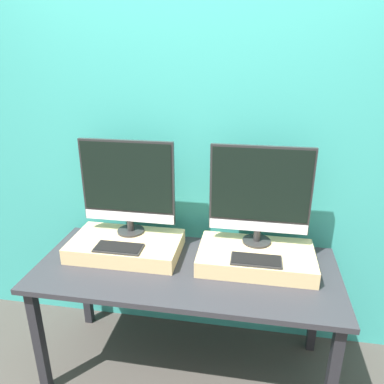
% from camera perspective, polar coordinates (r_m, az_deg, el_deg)
% --- Properties ---
extents(wall_back, '(8.00, 0.04, 2.60)m').
position_cam_1_polar(wall_back, '(2.24, 1.02, 7.30)').
color(wall_back, teal).
rests_on(wall_back, ground_plane).
extents(workbench, '(1.65, 0.70, 0.71)m').
position_cam_1_polar(workbench, '(2.13, -0.89, -13.07)').
color(workbench, '#2D2D33').
rests_on(workbench, ground_plane).
extents(wooden_riser_left, '(0.63, 0.37, 0.09)m').
position_cam_1_polar(wooden_riser_left, '(2.23, -10.01, -8.11)').
color(wooden_riser_left, '#D6B77F').
rests_on(wooden_riser_left, workbench).
extents(monitor_left, '(0.55, 0.16, 0.56)m').
position_cam_1_polar(monitor_left, '(2.17, -9.77, 1.12)').
color(monitor_left, '#282828').
rests_on(monitor_left, wooden_riser_left).
extents(keyboard_left, '(0.26, 0.12, 0.01)m').
position_cam_1_polar(keyboard_left, '(2.11, -11.12, -8.34)').
color(keyboard_left, '#2D2D2D').
rests_on(keyboard_left, wooden_riser_left).
extents(wooden_riser_right, '(0.63, 0.37, 0.09)m').
position_cam_1_polar(wooden_riser_right, '(2.12, 9.69, -9.81)').
color(wooden_riser_right, '#D6B77F').
rests_on(wooden_riser_right, workbench).
extents(monitor_right, '(0.55, 0.16, 0.56)m').
position_cam_1_polar(monitor_right, '(2.05, 10.32, -0.11)').
color(monitor_right, '#282828').
rests_on(monitor_right, wooden_riser_right).
extents(keyboard_right, '(0.26, 0.12, 0.01)m').
position_cam_1_polar(keyboard_right, '(1.99, 9.74, -10.19)').
color(keyboard_right, '#2D2D2D').
rests_on(keyboard_right, wooden_riser_right).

